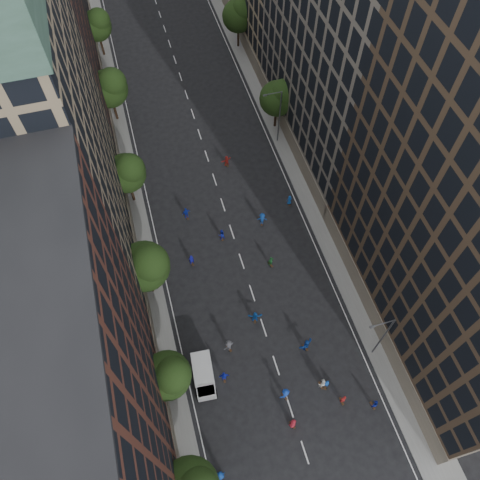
{
  "coord_description": "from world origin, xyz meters",
  "views": [
    {
      "loc": [
        -8.05,
        -0.43,
        49.91
      ],
      "look_at": [
        0.31,
        28.81,
        2.0
      ],
      "focal_mm": 35.0,
      "sensor_mm": 36.0,
      "label": 1
    }
  ],
  "objects_px": {
    "skater_0": "(220,475)",
    "skater_2": "(374,404)",
    "cargo_van": "(204,375)",
    "skater_1": "(326,384)",
    "streetlamp_near": "(382,336)",
    "streetlamp_far": "(278,115)"
  },
  "relations": [
    {
      "from": "streetlamp_near",
      "to": "cargo_van",
      "type": "xyz_separation_m",
      "value": [
        -18.16,
        2.26,
        -3.88
      ]
    },
    {
      "from": "streetlamp_near",
      "to": "streetlamp_far",
      "type": "relative_size",
      "value": 1.0
    },
    {
      "from": "cargo_van",
      "to": "skater_0",
      "type": "bearing_deg",
      "value": -89.58
    },
    {
      "from": "cargo_van",
      "to": "skater_1",
      "type": "distance_m",
      "value": 12.83
    },
    {
      "from": "skater_1",
      "to": "skater_2",
      "type": "relative_size",
      "value": 1.04
    },
    {
      "from": "streetlamp_near",
      "to": "skater_2",
      "type": "distance_m",
      "value": 7.16
    },
    {
      "from": "skater_0",
      "to": "skater_2",
      "type": "bearing_deg",
      "value": -179.31
    },
    {
      "from": "streetlamp_near",
      "to": "streetlamp_far",
      "type": "distance_m",
      "value": 33.0
    },
    {
      "from": "skater_0",
      "to": "skater_2",
      "type": "distance_m",
      "value": 16.87
    },
    {
      "from": "streetlamp_near",
      "to": "cargo_van",
      "type": "distance_m",
      "value": 18.71
    },
    {
      "from": "streetlamp_far",
      "to": "skater_2",
      "type": "bearing_deg",
      "value": -93.18
    },
    {
      "from": "cargo_van",
      "to": "streetlamp_near",
      "type": "bearing_deg",
      "value": -2.42
    },
    {
      "from": "streetlamp_near",
      "to": "skater_0",
      "type": "relative_size",
      "value": 4.66
    },
    {
      "from": "streetlamp_far",
      "to": "cargo_van",
      "type": "distance_m",
      "value": 35.91
    },
    {
      "from": "cargo_van",
      "to": "skater_1",
      "type": "xyz_separation_m",
      "value": [
        12.09,
        -4.27,
        -0.47
      ]
    },
    {
      "from": "streetlamp_near",
      "to": "skater_0",
      "type": "xyz_separation_m",
      "value": [
        -18.87,
        -7.28,
        -4.2
      ]
    },
    {
      "from": "skater_1",
      "to": "streetlamp_far",
      "type": "bearing_deg",
      "value": -75.65
    },
    {
      "from": "cargo_van",
      "to": "skater_1",
      "type": "height_order",
      "value": "cargo_van"
    },
    {
      "from": "streetlamp_far",
      "to": "cargo_van",
      "type": "xyz_separation_m",
      "value": [
        -18.16,
        -30.74,
        -3.88
      ]
    },
    {
      "from": "cargo_van",
      "to": "skater_0",
      "type": "distance_m",
      "value": 9.57
    },
    {
      "from": "cargo_van",
      "to": "skater_2",
      "type": "distance_m",
      "value": 17.71
    },
    {
      "from": "skater_1",
      "to": "skater_2",
      "type": "bearing_deg",
      "value": 164.76
    }
  ]
}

